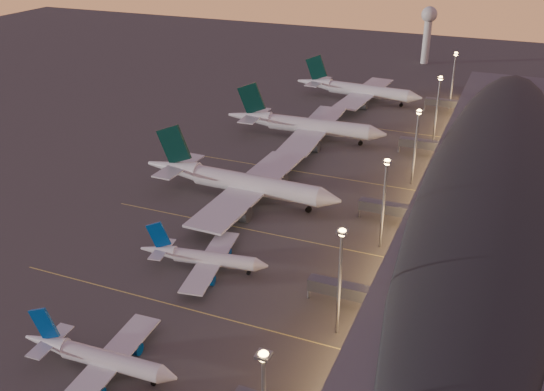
{
  "coord_description": "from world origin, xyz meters",
  "views": [
    {
      "loc": [
        63.73,
        -103.45,
        84.19
      ],
      "look_at": [
        2.0,
        45.0,
        7.0
      ],
      "focal_mm": 40.0,
      "sensor_mm": 36.0,
      "label": 1
    }
  ],
  "objects": [
    {
      "name": "airliner_wide_mid",
      "position": [
        -11.84,
        112.44,
        5.39
      ],
      "size": [
        65.42,
        59.56,
        20.95
      ],
      "rotation": [
        0.0,
        0.0,
        0.04
      ],
      "color": "silver",
      "rests_on": "ground"
    },
    {
      "name": "terminal_building",
      "position": [
        61.84,
        72.47,
        8.78
      ],
      "size": [
        56.35,
        255.0,
        17.46
      ],
      "color": "#535358",
      "rests_on": "ground"
    },
    {
      "name": "light_masts",
      "position": [
        36.0,
        65.0,
        17.55
      ],
      "size": [
        2.2,
        217.2,
        25.9
      ],
      "color": "gray",
      "rests_on": "ground"
    },
    {
      "name": "radar_tower",
      "position": [
        10.0,
        260.0,
        21.87
      ],
      "size": [
        9.0,
        9.0,
        32.5
      ],
      "color": "silver",
      "rests_on": "ground"
    },
    {
      "name": "airliner_wide_near",
      "position": [
        -12.22,
        52.6,
        5.57
      ],
      "size": [
        67.45,
        61.3,
        21.62
      ],
      "rotation": [
        0.0,
        0.0,
        -0.03
      ],
      "color": "silver",
      "rests_on": "ground"
    },
    {
      "name": "airliner_narrow_north",
      "position": [
        -3.04,
        11.71,
        3.16
      ],
      "size": [
        34.23,
        30.88,
        12.23
      ],
      "rotation": [
        0.0,
        0.0,
        0.16
      ],
      "color": "silver",
      "rests_on": "ground"
    },
    {
      "name": "ground",
      "position": [
        0.0,
        0.0,
        0.0
      ],
      "size": [
        700.0,
        700.0,
        0.0
      ],
      "primitive_type": "plane",
      "color": "#3D3A38"
    },
    {
      "name": "airliner_narrow_south",
      "position": [
        -4.13,
        -29.68,
        3.23
      ],
      "size": [
        34.92,
        31.18,
        12.48
      ],
      "rotation": [
        0.0,
        0.0,
        0.05
      ],
      "color": "silver",
      "rests_on": "ground"
    },
    {
      "name": "lane_markings",
      "position": [
        0.0,
        40.0,
        0.01
      ],
      "size": [
        90.0,
        180.36,
        0.0
      ],
      "color": "#D8C659",
      "rests_on": "ground"
    },
    {
      "name": "airliner_wide_far",
      "position": [
        -6.32,
        171.07,
        5.11
      ],
      "size": [
        62.09,
        56.71,
        19.86
      ],
      "rotation": [
        0.0,
        0.0,
        -0.08
      ],
      "color": "silver",
      "rests_on": "ground"
    }
  ]
}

